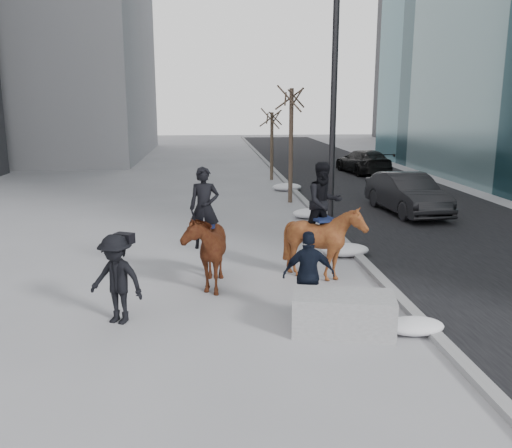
{
  "coord_description": "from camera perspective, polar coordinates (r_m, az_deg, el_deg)",
  "views": [
    {
      "loc": [
        -1.04,
        -10.67,
        4.2
      ],
      "look_at": [
        0.0,
        1.2,
        1.5
      ],
      "focal_mm": 38.0,
      "sensor_mm": 36.0,
      "label": 1
    }
  ],
  "objects": [
    {
      "name": "ground",
      "position": [
        11.51,
        0.53,
        -8.63
      ],
      "size": [
        120.0,
        120.0,
        0.0
      ],
      "primitive_type": "plane",
      "color": "gray",
      "rests_on": "ground"
    },
    {
      "name": "car_near",
      "position": [
        21.51,
        15.62,
        3.11
      ],
      "size": [
        2.04,
        4.78,
        1.53
      ],
      "primitive_type": "imported",
      "rotation": [
        0.0,
        0.0,
        0.09
      ],
      "color": "black",
      "rests_on": "ground"
    },
    {
      "name": "curb",
      "position": [
        21.46,
        5.94,
        1.57
      ],
      "size": [
        0.25,
        90.0,
        0.12
      ],
      "primitive_type": "cube",
      "color": "gray",
      "rests_on": "ground"
    },
    {
      "name": "lamppost",
      "position": [
        16.07,
        8.39,
        15.47
      ],
      "size": [
        0.25,
        1.94,
        9.09
      ],
      "color": "black",
      "rests_on": "ground"
    },
    {
      "name": "car_far",
      "position": [
        33.06,
        11.22,
        6.46
      ],
      "size": [
        2.6,
        5.11,
        1.42
      ],
      "primitive_type": "imported",
      "rotation": [
        0.0,
        0.0,
        3.27
      ],
      "color": "black",
      "rests_on": "ground"
    },
    {
      "name": "road",
      "position": [
        22.57,
        15.96,
        1.56
      ],
      "size": [
        8.0,
        90.0,
        0.01
      ],
      "primitive_type": "cube",
      "color": "black",
      "rests_on": "ground"
    },
    {
      "name": "feeder",
      "position": [
        10.72,
        5.57,
        -5.34
      ],
      "size": [
        1.05,
        0.88,
        1.75
      ],
      "color": "black",
      "rests_on": "ground"
    },
    {
      "name": "tree_near",
      "position": [
        22.85,
        3.7,
        8.8
      ],
      "size": [
        1.2,
        1.2,
        5.26
      ],
      "primitive_type": null,
      "color": "#3A2E22",
      "rests_on": "ground"
    },
    {
      "name": "tree_far",
      "position": [
        29.69,
        1.67,
        8.56
      ],
      "size": [
        1.2,
        1.2,
        4.05
      ],
      "primitive_type": null,
      "color": "#372920",
      "rests_on": "ground"
    },
    {
      "name": "snow_piles",
      "position": [
        19.22,
        6.32,
        0.59
      ],
      "size": [
        1.41,
        17.34,
        0.36
      ],
      "color": "silver",
      "rests_on": "ground"
    },
    {
      "name": "mounted_right",
      "position": [
        13.01,
        7.15,
        -0.97
      ],
      "size": [
        1.85,
        1.99,
        2.82
      ],
      "color": "#532010",
      "rests_on": "ground"
    },
    {
      "name": "camera_crew",
      "position": [
        10.75,
        -14.47,
        -5.6
      ],
      "size": [
        1.3,
        1.07,
        1.75
      ],
      "color": "black",
      "rests_on": "ground"
    },
    {
      "name": "mounted_left",
      "position": [
        12.51,
        -5.39,
        -1.98
      ],
      "size": [
        1.04,
        2.16,
        2.76
      ],
      "color": "#44170D",
      "rests_on": "ground"
    },
    {
      "name": "planter",
      "position": [
        10.27,
        9.17,
        -9.28
      ],
      "size": [
        2.01,
        1.29,
        0.74
      ],
      "primitive_type": "cube",
      "rotation": [
        0.0,
        0.0,
        -0.21
      ],
      "color": "#98989B",
      "rests_on": "ground"
    }
  ]
}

